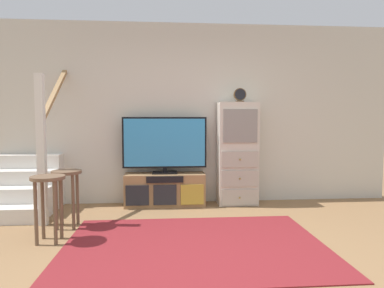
% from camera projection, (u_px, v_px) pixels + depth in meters
% --- Properties ---
extents(ground_plane, '(20.00, 20.00, 0.00)m').
position_uv_depth(ground_plane, '(201.00, 273.00, 2.72)').
color(ground_plane, olive).
extents(back_wall, '(6.40, 0.12, 2.70)m').
position_uv_depth(back_wall, '(184.00, 114.00, 5.07)').
color(back_wall, beige).
rests_on(back_wall, ground_plane).
extents(area_rug, '(2.60, 1.80, 0.01)m').
position_uv_depth(area_rug, '(195.00, 245.00, 3.32)').
color(area_rug, maroon).
rests_on(area_rug, ground_plane).
extents(media_console, '(1.16, 0.38, 0.47)m').
position_uv_depth(media_console, '(165.00, 190.00, 4.86)').
color(media_console, '#997047').
rests_on(media_console, ground_plane).
extents(television, '(1.22, 0.22, 0.83)m').
position_uv_depth(television, '(165.00, 144.00, 4.84)').
color(television, black).
rests_on(television, media_console).
extents(side_cabinet, '(0.58, 0.38, 1.52)m').
position_uv_depth(side_cabinet, '(237.00, 154.00, 4.92)').
color(side_cabinet, beige).
rests_on(side_cabinet, ground_plane).
extents(desk_clock, '(0.18, 0.08, 0.21)m').
position_uv_depth(desk_clock, '(240.00, 95.00, 4.85)').
color(desk_clock, '#4C3823').
rests_on(desk_clock, side_cabinet).
extents(staircase, '(1.00, 1.36, 2.20)m').
position_uv_depth(staircase, '(29.00, 182.00, 4.72)').
color(staircase, silver).
rests_on(staircase, ground_plane).
extents(bar_stool_near, '(0.34, 0.34, 0.69)m').
position_uv_depth(bar_stool_near, '(48.00, 193.00, 3.39)').
color(bar_stool_near, brown).
rests_on(bar_stool_near, ground_plane).
extents(bar_stool_far, '(0.34, 0.34, 0.67)m').
position_uv_depth(bar_stool_far, '(67.00, 185.00, 3.86)').
color(bar_stool_far, brown).
rests_on(bar_stool_far, ground_plane).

